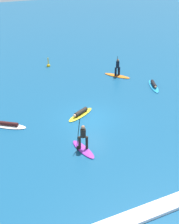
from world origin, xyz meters
The scene contains 8 objects.
ground_plane centered at (0.00, 0.00, 0.00)m, with size 120.00×120.00×0.00m, color navy.
surfer_on_yellow_board centered at (-0.45, 0.68, 0.15)m, with size 2.76×1.96×0.44m.
surfer_on_purple_board centered at (-2.22, -3.71, 0.51)m, with size 0.95×2.47×2.29m.
surfer_on_blue_board centered at (8.03, 2.87, 0.14)m, with size 1.79×3.05×0.43m.
surfer_on_orange_board centered at (6.28, 6.68, 0.47)m, with size 2.14×2.69×2.24m.
surfer_on_white_board centered at (-5.92, 1.36, 0.12)m, with size 2.61×2.25×0.38m.
marker_buoy centered at (0.92, 12.43, 0.16)m, with size 0.38×0.38×1.11m.
wave_crest centered at (0.00, -10.05, 0.09)m, with size 23.32×0.90×0.18m, color white.
Camera 1 is at (-9.03, -19.01, 11.64)m, focal length 50.21 mm.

